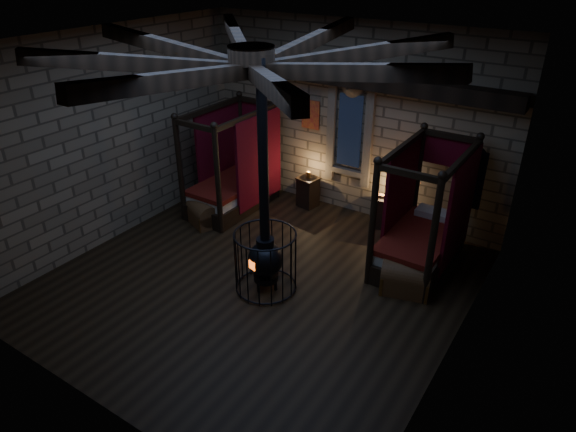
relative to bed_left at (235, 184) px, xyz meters
The scene contains 8 objects.
room 4.41m from the bed_left, 42.80° to the right, with size 7.02×7.02×4.29m.
bed_left is the anchor object (origin of this frame).
bed_right 4.49m from the bed_left, ahead, with size 1.20×2.25×2.34m.
trunk_left 1.13m from the bed_left, 93.21° to the right, with size 0.88×0.74×0.56m.
trunk_right 4.75m from the bed_left, 12.60° to the right, with size 0.94×0.73×0.61m.
nightstand_left 1.72m from the bed_left, 33.55° to the left, with size 0.51×0.50×0.88m.
nightstand_right 3.41m from the bed_left, 16.42° to the left, with size 0.52×0.51×0.76m.
stove 3.38m from the bed_left, 42.41° to the right, with size 1.10×1.10×4.05m.
Camera 1 is at (4.70, -6.23, 5.49)m, focal length 32.00 mm.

